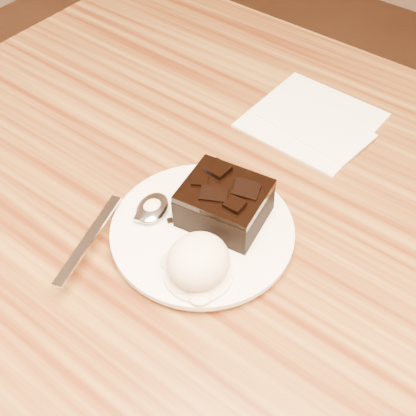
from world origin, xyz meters
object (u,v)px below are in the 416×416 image
Objects in this scene: dining_table at (274,400)px; spoon at (152,209)px; napkin at (312,119)px; ice_cream_scoop at (198,261)px; brownie at (224,205)px; plate at (202,233)px.

dining_table is 0.43m from spoon.
spoon is 1.22× the size of napkin.
ice_cream_scoop is 0.42× the size of napkin.
brownie reaches higher than dining_table.
brownie is at bearing 15.33° from spoon.
spoon reaches higher than plate.
napkin is at bearing 62.59° from spoon.
brownie is at bearing 108.03° from ice_cream_scoop.
dining_table is at bearing 4.20° from spoon.
spoon is (-0.09, 0.03, -0.02)m from ice_cream_scoop.
ice_cream_scoop is (0.03, -0.05, 0.03)m from plate.
plate is (-0.10, -0.05, 0.38)m from dining_table.
plate is 0.25m from napkin.
dining_table is 18.46× the size of ice_cream_scoop.
brownie reaches higher than napkin.
spoon is at bearing 159.60° from ice_cream_scoop.
napkin is (0.05, 0.26, -0.02)m from spoon.
dining_table is 0.42m from brownie.
spoon is at bearing -159.06° from dining_table.
napkin is at bearing 91.80° from plate.
plate is 0.07m from ice_cream_scoop.
plate is at bearing -109.41° from brownie.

